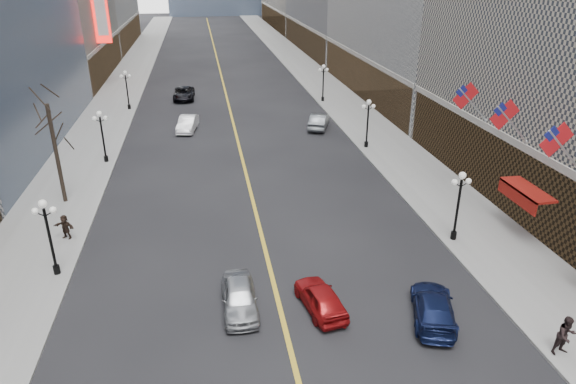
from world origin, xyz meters
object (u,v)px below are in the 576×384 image
object	(u,v)px
streetlamp_east_1	(459,199)
car_sb_mid	(321,298)
streetlamp_east_2	(368,118)
car_sb_far	(319,121)
car_nb_near	(239,297)
car_sb_near	(433,307)
streetlamp_west_1	(48,230)
streetlamp_east_3	(323,79)
car_nb_mid	(187,124)
streetlamp_west_3	(127,86)
car_nb_far	(184,93)
streetlamp_west_2	(102,131)

from	to	relation	value
streetlamp_east_1	car_sb_mid	size ratio (longest dim) A/B	1.11
streetlamp_east_2	car_sb_far	xyz separation A→B (m)	(-2.98, 7.06, -2.11)
car_nb_near	car_sb_mid	xyz separation A→B (m)	(4.00, -0.66, -0.04)
car_nb_near	car_sb_near	world-z (taller)	car_nb_near
car_sb_near	car_sb_mid	world-z (taller)	car_sb_mid
streetlamp_east_1	streetlamp_west_1	bearing A→B (deg)	180.00
streetlamp_east_3	car_nb_mid	xyz separation A→B (m)	(-16.66, -9.54, -2.14)
streetlamp_west_3	streetlamp_east_3	bearing A→B (deg)	0.00
car_nb_mid	car_nb_far	world-z (taller)	car_nb_far
streetlamp_west_1	car_sb_far	bearing A→B (deg)	50.55
car_nb_far	car_sb_far	size ratio (longest dim) A/B	1.14
streetlamp_west_2	car_nb_mid	bearing A→B (deg)	50.64
car_sb_near	car_sb_mid	distance (m)	5.50
car_nb_mid	car_sb_near	bearing A→B (deg)	-59.95
car_sb_far	car_sb_near	bearing A→B (deg)	107.67
streetlamp_east_1	car_nb_far	bearing A→B (deg)	113.13
streetlamp_east_1	streetlamp_west_1	world-z (taller)	same
car_nb_far	car_sb_near	bearing A→B (deg)	-72.84
car_sb_near	car_sb_far	xyz separation A→B (m)	(1.57, 32.13, 0.11)
streetlamp_west_1	streetlamp_east_1	bearing A→B (deg)	0.00
car_sb_near	car_sb_far	world-z (taller)	car_sb_far
streetlamp_east_1	car_nb_mid	world-z (taller)	streetlamp_east_1
car_nb_mid	car_sb_mid	world-z (taller)	car_nb_mid
streetlamp_east_1	streetlamp_east_3	bearing A→B (deg)	90.00
streetlamp_west_3	car_nb_mid	world-z (taller)	streetlamp_west_3
streetlamp_west_3	car_sb_mid	xyz separation A→B (m)	(13.80, -41.42, -2.21)
streetlamp_east_2	car_nb_far	world-z (taller)	streetlamp_east_2
car_nb_far	car_nb_mid	bearing A→B (deg)	-85.42
streetlamp_west_2	car_sb_mid	size ratio (longest dim) A/B	1.11
car_sb_near	car_sb_mid	bearing A→B (deg)	0.82
car_sb_mid	car_nb_near	bearing A→B (deg)	-19.62
streetlamp_west_3	car_sb_far	size ratio (longest dim) A/B	0.94
streetlamp_west_2	car_sb_far	distance (m)	21.89
streetlamp_west_2	car_nb_far	world-z (taller)	streetlamp_west_2
streetlamp_east_3	car_sb_mid	bearing A→B (deg)	-103.31
streetlamp_west_3	car_nb_far	bearing A→B (deg)	34.42
car_sb_far	streetlamp_west_1	bearing A→B (deg)	71.02
car_nb_near	streetlamp_east_2	bearing A→B (deg)	58.96
streetlamp_east_1	car_nb_mid	size ratio (longest dim) A/B	0.98
car_nb_mid	car_nb_far	distance (m)	13.91
streetlamp_west_3	car_sb_near	xyz separation A→B (m)	(19.05, -43.08, -2.21)
streetlamp_east_3	car_sb_near	size ratio (longest dim) A/B	0.95
streetlamp_west_3	car_nb_mid	xyz separation A→B (m)	(6.94, -9.54, -2.14)
streetlamp_west_2	car_nb_far	distance (m)	23.34
streetlamp_east_2	car_nb_near	size ratio (longest dim) A/B	1.05
streetlamp_east_1	streetlamp_west_2	xyz separation A→B (m)	(-23.60, 18.00, 0.00)
car_nb_near	car_nb_mid	bearing A→B (deg)	95.42
streetlamp_east_2	car_sb_far	size ratio (longest dim) A/B	0.94
car_nb_far	streetlamp_east_2	bearing A→B (deg)	-50.18
streetlamp_east_3	car_sb_far	xyz separation A→B (m)	(-2.98, -10.94, -2.11)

